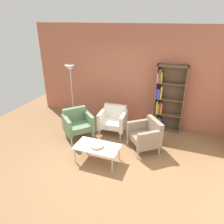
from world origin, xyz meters
The scene contains 9 objects.
ground_plane centered at (0.00, 0.00, 0.00)m, with size 8.32×8.32×0.00m, color olive.
brick_back_panel centered at (0.00, 2.46, 1.45)m, with size 6.40×0.12×2.90m, color #B2664C.
bookshelf_tall centered at (1.05, 2.25, 0.90)m, with size 0.80×0.30×1.90m.
coffee_table_low centered at (-0.14, 0.11, 0.37)m, with size 1.00×0.56×0.40m.
decorative_bowl centered at (-0.14, 0.11, 0.43)m, with size 0.32×0.32×0.05m.
armchair_near_window centered at (-0.26, 1.47, 0.41)m, with size 0.77×0.71×0.78m.
armchair_corner_red centered at (-1.10, 0.93, 0.41)m, with size 0.95×0.95×0.78m.
armchair_by_bookshelf centered at (0.78, 0.99, 0.41)m, with size 0.94×0.95×0.78m.
floor_lamp_torchiere centered at (-1.83, 1.96, 1.45)m, with size 0.32×0.32×1.74m.
Camera 1 is at (1.58, -3.49, 3.05)m, focal length 33.75 mm.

